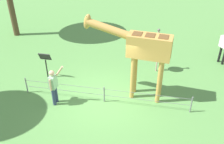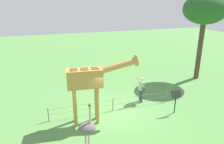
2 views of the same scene
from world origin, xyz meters
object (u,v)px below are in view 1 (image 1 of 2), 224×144
object	(u,v)px
info_sign	(45,60)
ostrich	(160,50)
visitor	(54,85)
giraffe	(142,49)

from	to	relation	value
info_sign	ostrich	bearing A→B (deg)	-162.02
visitor	info_sign	xyz separation A→B (m)	(1.17, -1.83, 0.05)
ostrich	giraffe	bearing A→B (deg)	72.56
visitor	info_sign	distance (m)	2.17
visitor	info_sign	size ratio (longest dim) A/B	1.33
visitor	giraffe	bearing A→B (deg)	-160.09
ostrich	info_sign	bearing A→B (deg)	17.98
giraffe	visitor	bearing A→B (deg)	19.91
giraffe	info_sign	world-z (taller)	giraffe
giraffe	ostrich	world-z (taller)	giraffe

